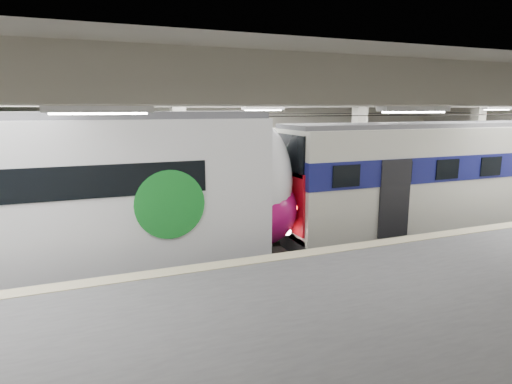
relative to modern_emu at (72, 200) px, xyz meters
name	(u,v)px	position (x,y,z in m)	size (l,w,h in m)	color
station_hall	(311,166)	(6.74, -1.74, 0.86)	(36.00, 24.00, 5.75)	black
modern_emu	(72,200)	(0.00, 0.00, 0.00)	(15.31, 3.16, 4.87)	white
older_rer	(437,176)	(13.44, 0.00, -0.07)	(13.36, 2.95, 4.41)	beige
far_train	(41,177)	(-1.26, 5.50, -0.10)	(13.91, 3.02, 4.43)	white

